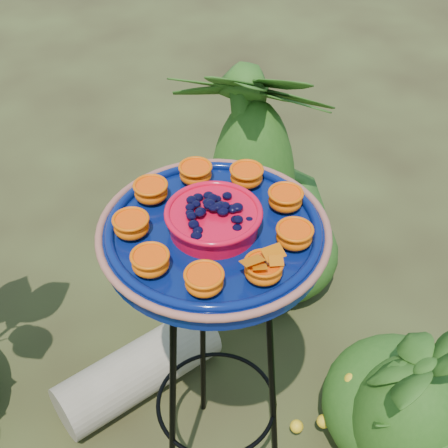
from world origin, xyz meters
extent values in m
torus|color=black|center=(0.15, -0.06, 0.85)|extent=(0.30, 0.30, 0.02)
torus|color=black|center=(0.15, -0.06, 0.30)|extent=(0.37, 0.37, 0.01)
cylinder|color=black|center=(0.18, 0.07, 0.43)|extent=(0.03, 0.08, 0.86)
cylinder|color=black|center=(0.01, -0.11, 0.43)|extent=(0.08, 0.04, 0.86)
cylinder|color=black|center=(0.25, -0.16, 0.43)|extent=(0.07, 0.07, 0.86)
cylinder|color=#071552|center=(0.15, -0.06, 0.89)|extent=(0.52, 0.52, 0.04)
torus|color=#AF644F|center=(0.15, -0.06, 0.90)|extent=(0.46, 0.46, 0.02)
torus|color=#071552|center=(0.15, -0.06, 0.91)|extent=(0.42, 0.42, 0.02)
cylinder|color=red|center=(0.15, -0.06, 0.93)|extent=(0.20, 0.20, 0.04)
torus|color=red|center=(0.15, -0.06, 0.95)|extent=(0.19, 0.19, 0.01)
ellipsoid|color=black|center=(0.15, -0.06, 0.95)|extent=(0.15, 0.15, 0.03)
ellipsoid|color=orange|center=(0.30, -0.07, 0.92)|extent=(0.07, 0.07, 0.03)
cylinder|color=#FB5105|center=(0.30, -0.07, 0.94)|extent=(0.06, 0.06, 0.01)
ellipsoid|color=orange|center=(0.27, 0.03, 0.92)|extent=(0.07, 0.07, 0.03)
cylinder|color=#FB5105|center=(0.27, 0.03, 0.94)|extent=(0.06, 0.06, 0.01)
ellipsoid|color=orange|center=(0.18, 0.09, 0.92)|extent=(0.07, 0.07, 0.03)
cylinder|color=#FB5105|center=(0.18, 0.09, 0.94)|extent=(0.06, 0.06, 0.01)
ellipsoid|color=orange|center=(0.08, 0.07, 0.92)|extent=(0.07, 0.07, 0.03)
cylinder|color=#FB5105|center=(0.08, 0.07, 0.94)|extent=(0.06, 0.06, 0.01)
ellipsoid|color=orange|center=(0.00, 0.00, 0.92)|extent=(0.07, 0.07, 0.03)
cylinder|color=#FB5105|center=(0.00, 0.00, 0.94)|extent=(0.06, 0.06, 0.01)
ellipsoid|color=orange|center=(0.00, -0.11, 0.92)|extent=(0.07, 0.07, 0.03)
cylinder|color=#FB5105|center=(0.00, -0.11, 0.94)|extent=(0.06, 0.06, 0.01)
ellipsoid|color=orange|center=(0.06, -0.20, 0.92)|extent=(0.07, 0.07, 0.03)
cylinder|color=#FB5105|center=(0.06, -0.20, 0.94)|extent=(0.06, 0.06, 0.01)
ellipsoid|color=orange|center=(0.17, -0.22, 0.92)|extent=(0.07, 0.07, 0.03)
cylinder|color=#FB5105|center=(0.17, -0.22, 0.94)|extent=(0.06, 0.06, 0.01)
ellipsoid|color=orange|center=(0.26, -0.17, 0.92)|extent=(0.07, 0.07, 0.03)
cylinder|color=#FB5105|center=(0.26, -0.17, 0.94)|extent=(0.06, 0.06, 0.01)
cylinder|color=black|center=(0.17, -0.22, 0.95)|extent=(0.01, 0.03, 0.00)
cube|color=#E26304|center=(0.14, -0.22, 0.95)|extent=(0.04, 0.03, 0.01)
cube|color=#E26304|center=(0.19, -0.22, 0.95)|extent=(0.04, 0.03, 0.01)
cylinder|color=tan|center=(0.04, 0.27, 0.09)|extent=(0.54, 0.26, 0.17)
imported|color=#285416|center=(0.59, 0.54, 0.46)|extent=(0.72, 0.72, 0.91)
imported|color=#285416|center=(0.58, -0.31, 0.31)|extent=(0.38, 0.31, 0.61)
camera|label=1|loc=(-0.25, -0.86, 1.72)|focal=50.00mm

